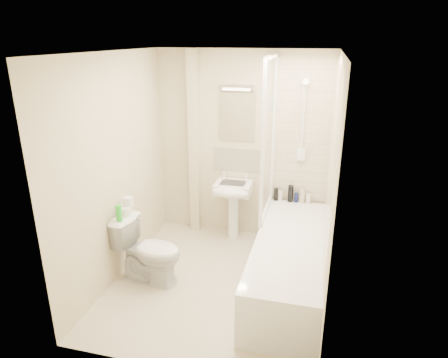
# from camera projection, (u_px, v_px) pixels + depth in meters

# --- Properties ---
(floor) EXTENTS (2.50, 2.50, 0.00)m
(floor) POSITION_uv_depth(u_px,v_px,m) (217.00, 282.00, 4.35)
(floor) COLOR beige
(floor) RESTS_ON ground
(wall_back) EXTENTS (2.20, 0.02, 2.40)m
(wall_back) POSITION_uv_depth(u_px,v_px,m) (242.00, 147.00, 5.08)
(wall_back) COLOR beige
(wall_back) RESTS_ON ground
(wall_left) EXTENTS (0.02, 2.50, 2.40)m
(wall_left) POSITION_uv_depth(u_px,v_px,m) (115.00, 170.00, 4.20)
(wall_left) COLOR beige
(wall_left) RESTS_ON ground
(wall_right) EXTENTS (0.02, 2.50, 2.40)m
(wall_right) POSITION_uv_depth(u_px,v_px,m) (331.00, 189.00, 3.69)
(wall_right) COLOR beige
(wall_right) RESTS_ON ground
(ceiling) EXTENTS (2.20, 2.50, 0.02)m
(ceiling) POSITION_uv_depth(u_px,v_px,m) (215.00, 52.00, 3.54)
(ceiling) COLOR white
(ceiling) RESTS_ON wall_back
(tile_back) EXTENTS (0.70, 0.01, 1.75)m
(tile_back) POSITION_uv_depth(u_px,v_px,m) (303.00, 133.00, 4.82)
(tile_back) COLOR beige
(tile_back) RESTS_ON wall_back
(tile_right) EXTENTS (0.01, 2.10, 1.75)m
(tile_right) POSITION_uv_depth(u_px,v_px,m) (332.00, 161.00, 3.74)
(tile_right) COLOR beige
(tile_right) RESTS_ON wall_right
(pipe_boxing) EXTENTS (0.12, 0.12, 2.40)m
(pipe_boxing) POSITION_uv_depth(u_px,v_px,m) (194.00, 145.00, 5.17)
(pipe_boxing) COLOR beige
(pipe_boxing) RESTS_ON ground
(splashback) EXTENTS (0.60, 0.02, 0.30)m
(splashback) POSITION_uv_depth(u_px,v_px,m) (237.00, 160.00, 5.15)
(splashback) COLOR beige
(splashback) RESTS_ON wall_back
(mirror) EXTENTS (0.46, 0.01, 0.60)m
(mirror) POSITION_uv_depth(u_px,v_px,m) (237.00, 117.00, 4.96)
(mirror) COLOR white
(mirror) RESTS_ON wall_back
(strip_light) EXTENTS (0.42, 0.07, 0.07)m
(strip_light) POSITION_uv_depth(u_px,v_px,m) (237.00, 87.00, 4.81)
(strip_light) COLOR silver
(strip_light) RESTS_ON wall_back
(bathtub) EXTENTS (0.70, 2.10, 0.55)m
(bathtub) POSITION_uv_depth(u_px,v_px,m) (289.00, 262.00, 4.21)
(bathtub) COLOR white
(bathtub) RESTS_ON ground
(shower_screen) EXTENTS (0.04, 0.92, 1.80)m
(shower_screen) POSITION_uv_depth(u_px,v_px,m) (269.00, 138.00, 4.50)
(shower_screen) COLOR white
(shower_screen) RESTS_ON bathtub
(shower_fixture) EXTENTS (0.10, 0.16, 0.99)m
(shower_fixture) POSITION_uv_depth(u_px,v_px,m) (303.00, 124.00, 4.74)
(shower_fixture) COLOR white
(shower_fixture) RESTS_ON wall_back
(pedestal_sink) EXTENTS (0.46, 0.44, 0.89)m
(pedestal_sink) POSITION_uv_depth(u_px,v_px,m) (232.00, 195.00, 5.08)
(pedestal_sink) COLOR white
(pedestal_sink) RESTS_ON ground
(bottle_black_a) EXTENTS (0.05, 0.05, 0.16)m
(bottle_black_a) POSITION_uv_depth(u_px,v_px,m) (276.00, 194.00, 5.09)
(bottle_black_a) COLOR black
(bottle_black_a) RESTS_ON bathtub
(bottle_white_a) EXTENTS (0.05, 0.05, 0.13)m
(bottle_white_a) POSITION_uv_depth(u_px,v_px,m) (281.00, 196.00, 5.08)
(bottle_white_a) COLOR silver
(bottle_white_a) RESTS_ON bathtub
(bottle_black_b) EXTENTS (0.07, 0.07, 0.21)m
(bottle_black_b) POSITION_uv_depth(u_px,v_px,m) (291.00, 194.00, 5.04)
(bottle_black_b) COLOR black
(bottle_black_b) RESTS_ON bathtub
(bottle_blue) EXTENTS (0.05, 0.05, 0.12)m
(bottle_blue) POSITION_uv_depth(u_px,v_px,m) (296.00, 198.00, 5.03)
(bottle_blue) COLOR #121B50
(bottle_blue) RESTS_ON bathtub
(bottle_cream) EXTENTS (0.07, 0.07, 0.17)m
(bottle_cream) POSITION_uv_depth(u_px,v_px,m) (302.00, 196.00, 5.01)
(bottle_cream) COLOR beige
(bottle_cream) RESTS_ON bathtub
(bottle_white_b) EXTENTS (0.06, 0.06, 0.12)m
(bottle_white_b) POSITION_uv_depth(u_px,v_px,m) (308.00, 199.00, 5.00)
(bottle_white_b) COLOR white
(bottle_white_b) RESTS_ON bathtub
(toilet) EXTENTS (0.54, 0.79, 0.73)m
(toilet) POSITION_uv_depth(u_px,v_px,m) (149.00, 250.00, 4.28)
(toilet) COLOR white
(toilet) RESTS_ON ground
(toilet_roll_lower) EXTENTS (0.12, 0.12, 0.09)m
(toilet_roll_lower) POSITION_uv_depth(u_px,v_px,m) (125.00, 211.00, 4.25)
(toilet_roll_lower) COLOR white
(toilet_roll_lower) RESTS_ON toilet
(toilet_roll_upper) EXTENTS (0.10, 0.10, 0.09)m
(toilet_roll_upper) POSITION_uv_depth(u_px,v_px,m) (128.00, 201.00, 4.27)
(toilet_roll_upper) COLOR white
(toilet_roll_upper) RESTS_ON toilet_roll_lower
(green_bottle) EXTENTS (0.06, 0.06, 0.18)m
(green_bottle) POSITION_uv_depth(u_px,v_px,m) (119.00, 213.00, 4.10)
(green_bottle) COLOR green
(green_bottle) RESTS_ON toilet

